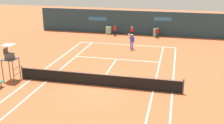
% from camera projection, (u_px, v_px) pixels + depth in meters
% --- Properties ---
extents(ground_plane, '(80.00, 80.00, 0.01)m').
position_uv_depth(ground_plane, '(100.00, 83.00, 21.10)').
color(ground_plane, '#A8512D').
extents(tennis_net, '(12.10, 0.10, 1.07)m').
position_uv_depth(tennis_net, '(98.00, 79.00, 20.41)').
color(tennis_net, '#4C4C51').
rests_on(tennis_net, ground_plane).
extents(sponsor_back_wall, '(25.00, 1.02, 3.00)m').
position_uv_depth(sponsor_back_wall, '(134.00, 23.00, 35.78)').
color(sponsor_back_wall, '#233D4C').
rests_on(sponsor_back_wall, ground_plane).
extents(umpire_chair, '(1.00, 1.00, 2.75)m').
position_uv_depth(umpire_chair, '(10.00, 57.00, 21.16)').
color(umpire_chair, '#47474C').
rests_on(umpire_chair, ground_plane).
extents(player_on_baseline, '(0.60, 0.68, 1.81)m').
position_uv_depth(player_on_baseline, '(132.00, 40.00, 29.41)').
color(player_on_baseline, blue).
rests_on(player_on_baseline, ground_plane).
extents(ball_kid_centre_post, '(0.45, 0.19, 1.34)m').
position_uv_depth(ball_kid_centre_post, '(115.00, 30.00, 35.27)').
color(ball_kid_centre_post, black).
rests_on(ball_kid_centre_post, ground_plane).
extents(ball_kid_left_post, '(0.42, 0.20, 1.27)m').
position_uv_depth(ball_kid_left_post, '(132.00, 31.00, 34.82)').
color(ball_kid_left_post, black).
rests_on(ball_kid_left_post, ground_plane).
extents(ball_kid_right_post, '(0.42, 0.21, 1.28)m').
position_uv_depth(ball_kid_right_post, '(157.00, 32.00, 34.15)').
color(ball_kid_right_post, black).
rests_on(ball_kid_right_post, ground_plane).
extents(tennis_ball_by_sideline, '(0.07, 0.07, 0.07)m').
position_uv_depth(tennis_ball_by_sideline, '(129.00, 51.00, 29.09)').
color(tennis_ball_by_sideline, '#CCE033').
rests_on(tennis_ball_by_sideline, ground_plane).
extents(tennis_ball_near_service_line, '(0.07, 0.07, 0.07)m').
position_uv_depth(tennis_ball_near_service_line, '(150.00, 79.00, 21.73)').
color(tennis_ball_near_service_line, '#CCE033').
rests_on(tennis_ball_near_service_line, ground_plane).
extents(tennis_ball_mid_court, '(0.07, 0.07, 0.07)m').
position_uv_depth(tennis_ball_mid_court, '(106.00, 55.00, 27.69)').
color(tennis_ball_mid_court, '#CCE033').
rests_on(tennis_ball_mid_court, ground_plane).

